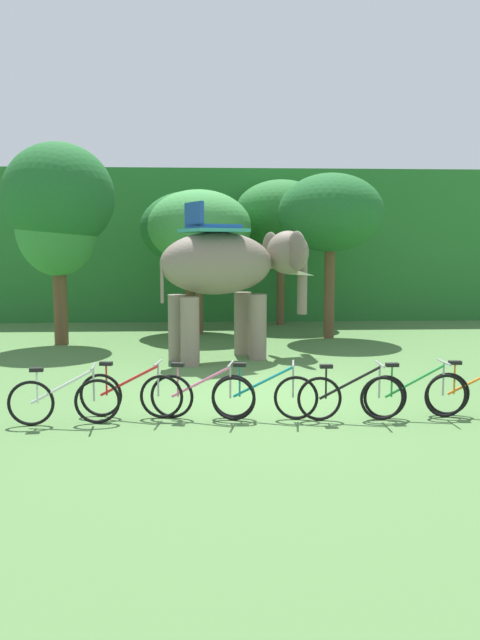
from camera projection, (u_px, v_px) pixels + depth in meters
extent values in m
plane|color=#4C753D|center=(264.00, 396.00, 11.58)|extent=(80.00, 80.00, 0.00)
cube|color=#28702D|center=(233.00, 246.00, 25.76)|extent=(36.00, 6.00, 5.56)
cylinder|color=brown|center=(60.00, 308.00, 17.60)|extent=(0.33, 0.33, 2.07)
ellipsoid|color=#338438|center=(57.00, 226.00, 17.34)|extent=(2.25, 2.25, 2.75)
cylinder|color=brown|center=(62.00, 295.00, 17.56)|extent=(0.28, 0.28, 2.81)
ellipsoid|color=#1E6028|center=(59.00, 196.00, 17.24)|extent=(3.04, 3.04, 2.93)
cylinder|color=brown|center=(190.00, 297.00, 20.07)|extent=(0.32, 0.32, 2.29)
ellipsoid|color=#1E6028|center=(189.00, 228.00, 19.82)|extent=(3.11, 3.11, 2.31)
cylinder|color=brown|center=(199.00, 298.00, 19.68)|extent=(0.22, 0.22, 2.31)
ellipsoid|color=#3D8E42|center=(199.00, 227.00, 19.42)|extent=(3.26, 3.26, 2.31)
cylinder|color=brown|center=(281.00, 283.00, 22.07)|extent=(0.28, 0.28, 2.95)
ellipsoid|color=#28702D|center=(281.00, 212.00, 21.78)|extent=(3.22, 3.22, 2.22)
cylinder|color=brown|center=(329.00, 293.00, 18.86)|extent=(0.31, 0.31, 2.71)
ellipsoid|color=#1E6028|center=(331.00, 213.00, 18.58)|extent=(3.12, 3.12, 2.31)
ellipsoid|color=gray|center=(217.00, 263.00, 15.03)|extent=(3.22, 2.50, 1.50)
cylinder|color=gray|center=(243.00, 323.00, 15.97)|extent=(0.44, 0.44, 1.60)
cylinder|color=gray|center=(258.00, 327.00, 15.29)|extent=(0.44, 0.44, 1.60)
cylinder|color=gray|center=(177.00, 328.00, 15.13)|extent=(0.44, 0.44, 1.60)
cylinder|color=gray|center=(190.00, 331.00, 14.45)|extent=(0.44, 0.44, 1.60)
ellipsoid|color=gray|center=(288.00, 252.00, 15.94)|extent=(1.42, 1.37, 1.10)
ellipsoid|color=gray|center=(270.00, 250.00, 16.41)|extent=(0.50, 0.83, 0.96)
ellipsoid|color=gray|center=(296.00, 251.00, 15.32)|extent=(0.50, 0.83, 0.96)
cylinder|color=gray|center=(302.00, 287.00, 16.25)|extent=(0.26, 0.26, 1.40)
cone|color=beige|center=(296.00, 273.00, 16.38)|extent=(0.56, 0.35, 0.21)
cone|color=beige|center=(306.00, 274.00, 16.00)|extent=(0.56, 0.35, 0.21)
cube|color=teal|center=(213.00, 230.00, 14.89)|extent=(1.74, 1.76, 0.08)
cube|color=#1E4799|center=(213.00, 227.00, 14.88)|extent=(1.38, 1.28, 0.10)
cube|color=#1E4799|center=(194.00, 214.00, 14.62)|extent=(0.47, 0.86, 0.56)
cylinder|color=gray|center=(162.00, 284.00, 14.42)|extent=(0.08, 0.08, 0.90)
torus|color=black|center=(31.00, 403.00, 9.60)|extent=(0.71, 0.10, 0.71)
torus|color=black|center=(97.00, 401.00, 9.72)|extent=(0.71, 0.10, 0.71)
cylinder|color=silver|center=(62.00, 386.00, 9.63)|extent=(0.97, 0.11, 0.54)
cylinder|color=silver|center=(37.00, 386.00, 9.58)|extent=(0.03, 0.03, 0.52)
cube|color=black|center=(36.00, 370.00, 9.55)|extent=(0.21, 0.11, 0.06)
cylinder|color=#9E9EA3|center=(94.00, 384.00, 9.68)|extent=(0.03, 0.03, 0.55)
cylinder|color=#9E9EA3|center=(93.00, 367.00, 9.65)|extent=(0.07, 0.52, 0.03)
torus|color=black|center=(101.00, 395.00, 10.12)|extent=(0.71, 0.16, 0.71)
torus|color=black|center=(162.00, 397.00, 10.02)|extent=(0.71, 0.16, 0.71)
cylinder|color=red|center=(129.00, 381.00, 10.05)|extent=(0.97, 0.19, 0.54)
cylinder|color=red|center=(106.00, 379.00, 10.08)|extent=(0.03, 0.03, 0.52)
cube|color=black|center=(106.00, 364.00, 10.05)|extent=(0.21, 0.13, 0.06)
cylinder|color=#9E9EA3|center=(158.00, 379.00, 10.00)|extent=(0.03, 0.03, 0.55)
cylinder|color=#9E9EA3|center=(158.00, 363.00, 9.97)|extent=(0.11, 0.52, 0.03)
torus|color=black|center=(172.00, 396.00, 10.04)|extent=(0.71, 0.18, 0.71)
torus|color=black|center=(233.00, 399.00, 9.90)|extent=(0.71, 0.18, 0.71)
cylinder|color=pink|center=(201.00, 382.00, 9.94)|extent=(0.96, 0.23, 0.54)
cylinder|color=pink|center=(178.00, 381.00, 9.99)|extent=(0.03, 0.03, 0.52)
cube|color=black|center=(178.00, 365.00, 9.96)|extent=(0.22, 0.14, 0.06)
cylinder|color=#9E9EA3|center=(230.00, 381.00, 9.87)|extent=(0.03, 0.03, 0.55)
cylinder|color=#9E9EA3|center=(230.00, 364.00, 9.84)|extent=(0.13, 0.52, 0.03)
torus|color=black|center=(233.00, 396.00, 10.03)|extent=(0.71, 0.15, 0.71)
torus|color=black|center=(296.00, 398.00, 9.95)|extent=(0.71, 0.15, 0.71)
cylinder|color=teal|center=(263.00, 382.00, 9.96)|extent=(0.97, 0.18, 0.54)
cylinder|color=teal|center=(240.00, 381.00, 9.99)|extent=(0.03, 0.03, 0.52)
cube|color=black|center=(240.00, 365.00, 9.96)|extent=(0.21, 0.13, 0.06)
cylinder|color=#9E9EA3|center=(293.00, 380.00, 9.92)|extent=(0.03, 0.03, 0.55)
cylinder|color=#9E9EA3|center=(293.00, 364.00, 9.89)|extent=(0.10, 0.52, 0.03)
torus|color=black|center=(319.00, 399.00, 9.89)|extent=(0.71, 0.06, 0.71)
torus|color=black|center=(382.00, 398.00, 9.92)|extent=(0.71, 0.06, 0.71)
cylinder|color=black|center=(350.00, 383.00, 9.87)|extent=(0.97, 0.06, 0.54)
cylinder|color=black|center=(326.00, 383.00, 9.86)|extent=(0.03, 0.03, 0.52)
cube|color=black|center=(326.00, 366.00, 9.83)|extent=(0.20, 0.10, 0.06)
cylinder|color=#9E9EA3|center=(380.00, 381.00, 9.89)|extent=(0.03, 0.03, 0.55)
cylinder|color=#9E9EA3|center=(380.00, 364.00, 9.86)|extent=(0.04, 0.52, 0.03)
torus|color=black|center=(385.00, 397.00, 10.00)|extent=(0.71, 0.07, 0.71)
torus|color=black|center=(446.00, 396.00, 10.09)|extent=(0.71, 0.07, 0.71)
cylinder|color=green|center=(415.00, 381.00, 10.01)|extent=(0.97, 0.08, 0.54)
cylinder|color=green|center=(392.00, 381.00, 9.98)|extent=(0.03, 0.03, 0.52)
cube|color=black|center=(392.00, 365.00, 9.95)|extent=(0.20, 0.11, 0.06)
cylinder|color=#9E9EA3|center=(443.00, 379.00, 10.05)|extent=(0.03, 0.03, 0.55)
cylinder|color=#9E9EA3|center=(444.00, 362.00, 10.02)|extent=(0.05, 0.52, 0.03)
torus|color=black|center=(448.00, 394.00, 10.21)|extent=(0.71, 0.11, 0.71)
cylinder|color=orange|center=(478.00, 379.00, 10.16)|extent=(0.97, 0.13, 0.54)
cylinder|color=orange|center=(455.00, 378.00, 10.17)|extent=(0.03, 0.03, 0.52)
cube|color=black|center=(455.00, 363.00, 10.14)|extent=(0.21, 0.12, 0.06)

